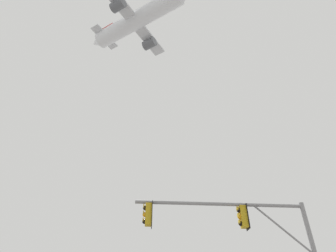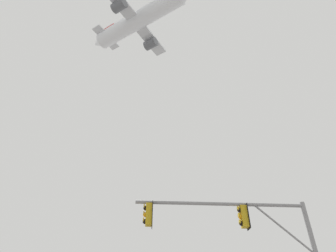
{
  "view_description": "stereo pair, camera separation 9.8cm",
  "coord_description": "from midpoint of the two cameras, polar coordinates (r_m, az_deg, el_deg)",
  "views": [
    {
      "loc": [
        -0.56,
        -6.18,
        1.47
      ],
      "look_at": [
        -0.37,
        13.82,
        15.69
      ],
      "focal_mm": 31.22,
      "sensor_mm": 36.0,
      "label": 1
    },
    {
      "loc": [
        -0.46,
        -6.18,
        1.47
      ],
      "look_at": [
        -0.37,
        13.82,
        15.69
      ],
      "focal_mm": 31.22,
      "sensor_mm": 36.0,
      "label": 2
    }
  ],
  "objects": [
    {
      "name": "airplane",
      "position": [
        55.72,
        -5.85,
        19.89
      ],
      "size": [
        19.57,
        15.11,
        5.86
      ],
      "color": "white"
    },
    {
      "name": "signal_pole_near",
      "position": [
        13.0,
        15.54,
        -19.95
      ],
      "size": [
        7.32,
        0.75,
        6.13
      ],
      "color": "gray",
      "rests_on": "ground"
    }
  ]
}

